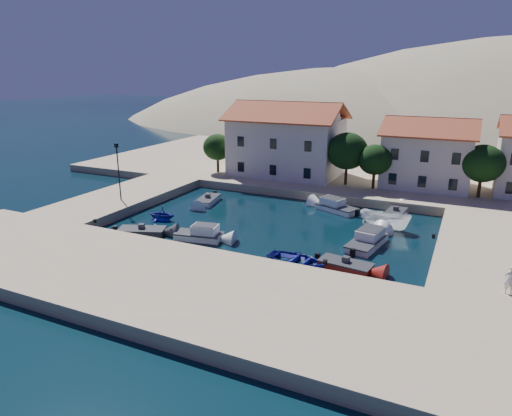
{
  "coord_description": "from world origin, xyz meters",
  "views": [
    {
      "loc": [
        16.63,
        -29.23,
        14.63
      ],
      "look_at": [
        -1.3,
        8.53,
        2.0
      ],
      "focal_mm": 32.0,
      "sensor_mm": 36.0,
      "label": 1
    }
  ],
  "objects_px": {
    "building_left": "(286,138)",
    "cabin_cruiser_east": "(367,241)",
    "rowboat_south": "(296,264)",
    "cabin_cruiser_south": "(199,234)",
    "building_mid": "(428,152)",
    "pedestrian": "(510,280)",
    "boat_east": "(384,229)",
    "lamppost": "(118,166)"
  },
  "relations": [
    {
      "from": "lamppost",
      "to": "boat_east",
      "type": "distance_m",
      "value": 28.47
    },
    {
      "from": "cabin_cruiser_south",
      "to": "boat_east",
      "type": "xyz_separation_m",
      "value": [
        14.59,
        10.16,
        -0.48
      ]
    },
    {
      "from": "cabin_cruiser_east",
      "to": "boat_east",
      "type": "xyz_separation_m",
      "value": [
        0.55,
        5.39,
        -0.48
      ]
    },
    {
      "from": "rowboat_south",
      "to": "boat_east",
      "type": "bearing_deg",
      "value": -16.42
    },
    {
      "from": "building_left",
      "to": "lamppost",
      "type": "distance_m",
      "value": 23.1
    },
    {
      "from": "building_mid",
      "to": "boat_east",
      "type": "bearing_deg",
      "value": -97.39
    },
    {
      "from": "pedestrian",
      "to": "boat_east",
      "type": "bearing_deg",
      "value": -70.89
    },
    {
      "from": "cabin_cruiser_east",
      "to": "pedestrian",
      "type": "bearing_deg",
      "value": -114.41
    },
    {
      "from": "pedestrian",
      "to": "cabin_cruiser_south",
      "type": "bearing_deg",
      "value": -24.63
    },
    {
      "from": "building_mid",
      "to": "rowboat_south",
      "type": "bearing_deg",
      "value": -103.94
    },
    {
      "from": "lamppost",
      "to": "pedestrian",
      "type": "relative_size",
      "value": 3.3
    },
    {
      "from": "boat_east",
      "to": "lamppost",
      "type": "bearing_deg",
      "value": 109.91
    },
    {
      "from": "rowboat_south",
      "to": "pedestrian",
      "type": "height_order",
      "value": "pedestrian"
    },
    {
      "from": "lamppost",
      "to": "pedestrian",
      "type": "bearing_deg",
      "value": -9.98
    },
    {
      "from": "building_left",
      "to": "pedestrian",
      "type": "bearing_deg",
      "value": -45.77
    },
    {
      "from": "building_left",
      "to": "cabin_cruiser_south",
      "type": "xyz_separation_m",
      "value": [
        1.42,
        -24.56,
        -5.46
      ]
    },
    {
      "from": "cabin_cruiser_south",
      "to": "pedestrian",
      "type": "height_order",
      "value": "pedestrian"
    },
    {
      "from": "building_mid",
      "to": "cabin_cruiser_east",
      "type": "relative_size",
      "value": 1.89
    },
    {
      "from": "building_left",
      "to": "boat_east",
      "type": "relative_size",
      "value": 2.94
    },
    {
      "from": "building_mid",
      "to": "rowboat_south",
      "type": "xyz_separation_m",
      "value": [
        -6.69,
        -26.95,
        -5.22
      ]
    },
    {
      "from": "building_mid",
      "to": "pedestrian",
      "type": "height_order",
      "value": "building_mid"
    },
    {
      "from": "rowboat_south",
      "to": "cabin_cruiser_east",
      "type": "relative_size",
      "value": 0.86
    },
    {
      "from": "cabin_cruiser_south",
      "to": "rowboat_south",
      "type": "bearing_deg",
      "value": -18.03
    },
    {
      "from": "boat_east",
      "to": "cabin_cruiser_south",
      "type": "bearing_deg",
      "value": 133.25
    },
    {
      "from": "rowboat_south",
      "to": "building_mid",
      "type": "bearing_deg",
      "value": -8.25
    },
    {
      "from": "building_left",
      "to": "pedestrian",
      "type": "xyz_separation_m",
      "value": [
        25.87,
        -26.57,
        -3.99
      ]
    },
    {
      "from": "building_left",
      "to": "cabin_cruiser_east",
      "type": "relative_size",
      "value": 2.64
    },
    {
      "from": "cabin_cruiser_south",
      "to": "cabin_cruiser_east",
      "type": "xyz_separation_m",
      "value": [
        14.04,
        4.77,
        0.0
      ]
    },
    {
      "from": "building_mid",
      "to": "lamppost",
      "type": "relative_size",
      "value": 1.69
    },
    {
      "from": "cabin_cruiser_east",
      "to": "boat_east",
      "type": "bearing_deg",
      "value": 2.86
    },
    {
      "from": "cabin_cruiser_south",
      "to": "pedestrian",
      "type": "relative_size",
      "value": 2.43
    },
    {
      "from": "cabin_cruiser_south",
      "to": "cabin_cruiser_east",
      "type": "height_order",
      "value": "same"
    },
    {
      "from": "rowboat_south",
      "to": "cabin_cruiser_east",
      "type": "height_order",
      "value": "cabin_cruiser_east"
    },
    {
      "from": "lamppost",
      "to": "rowboat_south",
      "type": "xyz_separation_m",
      "value": [
        22.81,
        -5.95,
        -4.75
      ]
    },
    {
      "from": "lamppost",
      "to": "cabin_cruiser_south",
      "type": "xyz_separation_m",
      "value": [
        12.92,
        -4.56,
        -4.28
      ]
    },
    {
      "from": "building_left",
      "to": "lamppost",
      "type": "height_order",
      "value": "building_left"
    },
    {
      "from": "building_left",
      "to": "cabin_cruiser_south",
      "type": "height_order",
      "value": "building_left"
    },
    {
      "from": "pedestrian",
      "to": "building_mid",
      "type": "bearing_deg",
      "value": -93.97
    },
    {
      "from": "building_left",
      "to": "cabin_cruiser_east",
      "type": "height_order",
      "value": "building_left"
    },
    {
      "from": "building_mid",
      "to": "pedestrian",
      "type": "bearing_deg",
      "value": -74.06
    },
    {
      "from": "building_left",
      "to": "cabin_cruiser_east",
      "type": "xyz_separation_m",
      "value": [
        15.45,
        -19.79,
        -5.46
      ]
    },
    {
      "from": "building_left",
      "to": "rowboat_south",
      "type": "relative_size",
      "value": 3.07
    }
  ]
}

